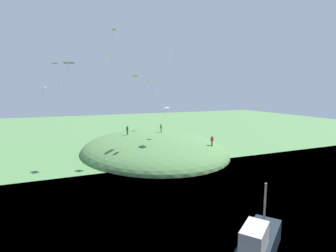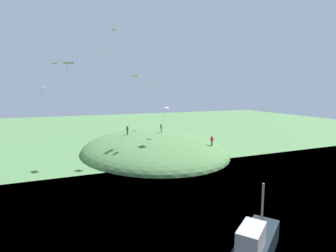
{
  "view_description": "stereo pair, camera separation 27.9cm",
  "coord_description": "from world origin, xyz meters",
  "px_view_note": "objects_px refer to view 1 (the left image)",
  "views": [
    {
      "loc": [
        -35.72,
        14.16,
        10.7
      ],
      "look_at": [
        4.69,
        -2.7,
        4.7
      ],
      "focal_mm": 28.08,
      "sensor_mm": 36.0,
      "label": 1
    },
    {
      "loc": [
        -35.82,
        13.9,
        10.7
      ],
      "look_at": [
        4.69,
        -2.7,
        4.7
      ],
      "focal_mm": 28.08,
      "sensor_mm": 36.0,
      "label": 2
    }
  ],
  "objects_px": {
    "kite_8": "(151,100)",
    "kite_2": "(110,56)",
    "kite_3": "(45,88)",
    "person_watching_kites": "(127,129)",
    "person_with_child": "(161,127)",
    "kite_4": "(151,82)",
    "person_near_shore": "(212,140)",
    "kite_0": "(69,63)",
    "kite_9": "(163,111)",
    "kite_5": "(167,108)",
    "kite_6": "(176,51)",
    "boat_on_lake": "(257,249)",
    "kite_10": "(114,31)",
    "kite_7": "(56,65)",
    "kite_1": "(136,77)"
  },
  "relations": [
    {
      "from": "kite_8",
      "to": "kite_2",
      "type": "bearing_deg",
      "value": 135.82
    },
    {
      "from": "kite_3",
      "to": "person_watching_kites",
      "type": "bearing_deg",
      "value": -37.37
    },
    {
      "from": "person_with_child",
      "to": "kite_4",
      "type": "distance_m",
      "value": 9.87
    },
    {
      "from": "kite_8",
      "to": "kite_4",
      "type": "bearing_deg",
      "value": 160.59
    },
    {
      "from": "person_near_shore",
      "to": "kite_0",
      "type": "bearing_deg",
      "value": 120.18
    },
    {
      "from": "kite_2",
      "to": "kite_3",
      "type": "bearing_deg",
      "value": 141.55
    },
    {
      "from": "person_watching_kites",
      "to": "kite_3",
      "type": "distance_m",
      "value": 20.87
    },
    {
      "from": "person_with_child",
      "to": "kite_9",
      "type": "bearing_deg",
      "value": -7.76
    },
    {
      "from": "kite_0",
      "to": "kite_5",
      "type": "relative_size",
      "value": 0.96
    },
    {
      "from": "kite_0",
      "to": "kite_6",
      "type": "xyz_separation_m",
      "value": [
        7.55,
        -15.69,
        3.1
      ]
    },
    {
      "from": "boat_on_lake",
      "to": "kite_4",
      "type": "relative_size",
      "value": 2.91
    },
    {
      "from": "boat_on_lake",
      "to": "person_watching_kites",
      "type": "bearing_deg",
      "value": -125.94
    },
    {
      "from": "boat_on_lake",
      "to": "person_near_shore",
      "type": "bearing_deg",
      "value": -151.89
    },
    {
      "from": "kite_0",
      "to": "kite_10",
      "type": "relative_size",
      "value": 0.84
    },
    {
      "from": "kite_10",
      "to": "kite_3",
      "type": "bearing_deg",
      "value": 119.72
    },
    {
      "from": "kite_0",
      "to": "kite_7",
      "type": "xyz_separation_m",
      "value": [
        -1.3,
        1.29,
        -0.37
      ]
    },
    {
      "from": "kite_7",
      "to": "person_near_shore",
      "type": "bearing_deg",
      "value": -74.14
    },
    {
      "from": "person_near_shore",
      "to": "kite_2",
      "type": "distance_m",
      "value": 19.96
    },
    {
      "from": "kite_3",
      "to": "person_with_child",
      "type": "bearing_deg",
      "value": -50.35
    },
    {
      "from": "kite_0",
      "to": "kite_7",
      "type": "height_order",
      "value": "kite_0"
    },
    {
      "from": "kite_1",
      "to": "kite_5",
      "type": "distance_m",
      "value": 7.72
    },
    {
      "from": "kite_1",
      "to": "kite_10",
      "type": "xyz_separation_m",
      "value": [
        -4.09,
        3.87,
        5.24
      ]
    },
    {
      "from": "person_near_shore",
      "to": "kite_1",
      "type": "relative_size",
      "value": 0.97
    },
    {
      "from": "kite_0",
      "to": "kite_2",
      "type": "relative_size",
      "value": 0.77
    },
    {
      "from": "kite_0",
      "to": "kite_8",
      "type": "xyz_separation_m",
      "value": [
        19.22,
        -15.63,
        -4.75
      ]
    },
    {
      "from": "boat_on_lake",
      "to": "kite_8",
      "type": "xyz_separation_m",
      "value": [
        37.29,
        -6.08,
        7.71
      ]
    },
    {
      "from": "kite_0",
      "to": "kite_1",
      "type": "distance_m",
      "value": 11.76
    },
    {
      "from": "kite_3",
      "to": "kite_7",
      "type": "relative_size",
      "value": 0.6
    },
    {
      "from": "person_with_child",
      "to": "kite_1",
      "type": "relative_size",
      "value": 0.95
    },
    {
      "from": "person_watching_kites",
      "to": "kite_6",
      "type": "bearing_deg",
      "value": -63.34
    },
    {
      "from": "kite_0",
      "to": "person_watching_kites",
      "type": "bearing_deg",
      "value": -33.53
    },
    {
      "from": "boat_on_lake",
      "to": "kite_1",
      "type": "bearing_deg",
      "value": -125.27
    },
    {
      "from": "kite_1",
      "to": "kite_2",
      "type": "xyz_separation_m",
      "value": [
        1.94,
        3.34,
        3.04
      ]
    },
    {
      "from": "kite_0",
      "to": "kite_4",
      "type": "relative_size",
      "value": 0.69
    },
    {
      "from": "boat_on_lake",
      "to": "kite_2",
      "type": "height_order",
      "value": "kite_2"
    },
    {
      "from": "kite_1",
      "to": "kite_2",
      "type": "distance_m",
      "value": 4.92
    },
    {
      "from": "kite_0",
      "to": "kite_5",
      "type": "distance_m",
      "value": 18.47
    },
    {
      "from": "person_watching_kites",
      "to": "kite_10",
      "type": "relative_size",
      "value": 0.86
    },
    {
      "from": "kite_1",
      "to": "kite_3",
      "type": "distance_m",
      "value": 14.56
    },
    {
      "from": "kite_2",
      "to": "kite_9",
      "type": "height_order",
      "value": "kite_2"
    },
    {
      "from": "kite_8",
      "to": "kite_1",
      "type": "bearing_deg",
      "value": 151.84
    },
    {
      "from": "kite_3",
      "to": "kite_8",
      "type": "xyz_separation_m",
      "value": [
        20.52,
        -18.08,
        -2.2
      ]
    },
    {
      "from": "kite_1",
      "to": "kite_4",
      "type": "distance_m",
      "value": 3.03
    },
    {
      "from": "kite_4",
      "to": "kite_10",
      "type": "bearing_deg",
      "value": 129.58
    },
    {
      "from": "kite_5",
      "to": "kite_6",
      "type": "relative_size",
      "value": 0.87
    },
    {
      "from": "kite_1",
      "to": "kite_2",
      "type": "relative_size",
      "value": 0.81
    },
    {
      "from": "boat_on_lake",
      "to": "kite_8",
      "type": "bearing_deg",
      "value": -135.28
    },
    {
      "from": "person_watching_kites",
      "to": "kite_0",
      "type": "relative_size",
      "value": 1.03
    },
    {
      "from": "kite_7",
      "to": "kite_9",
      "type": "height_order",
      "value": "kite_7"
    },
    {
      "from": "person_near_shore",
      "to": "kite_10",
      "type": "relative_size",
      "value": 0.86
    }
  ]
}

